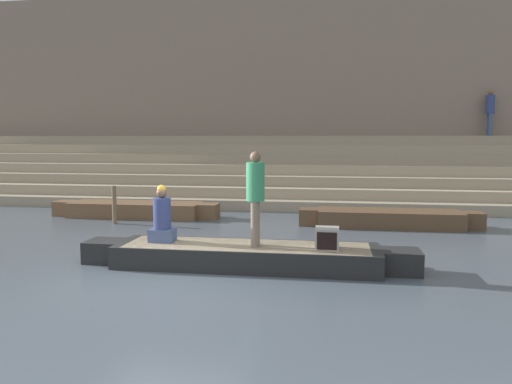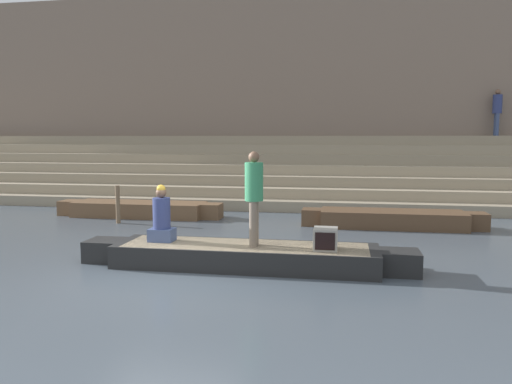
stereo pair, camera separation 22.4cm
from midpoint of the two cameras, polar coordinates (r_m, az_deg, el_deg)
ground_plane at (r=9.17m, az=-9.71°, el=-9.64°), size 120.00×120.00×0.00m
ghat_steps at (r=19.66m, az=1.18°, el=1.62°), size 36.00×4.59×2.57m
back_wall at (r=21.88m, az=2.12°, el=10.83°), size 34.20×1.28×8.56m
rowboat_main at (r=9.72m, az=-0.58°, el=-7.23°), size 6.51×1.39×0.43m
person_standing at (r=9.41m, az=0.45°, el=0.03°), size 0.35×0.35×1.80m
person_rowing at (r=10.10m, az=-10.11°, el=-2.99°), size 0.49×0.38×1.14m
tv_set at (r=9.36m, az=8.63°, el=-5.31°), size 0.44×0.49×0.40m
moored_boat_shore at (r=16.23m, az=-12.80°, el=-1.89°), size 5.33×1.22×0.47m
moored_boat_distant at (r=14.47m, az=15.71°, el=-2.94°), size 5.01×1.22×0.47m
mooring_post at (r=15.08m, az=-15.10°, el=-1.38°), size 0.13×0.13×1.11m
person_on_steps at (r=21.52m, az=26.12°, el=8.52°), size 0.34×0.34×1.77m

